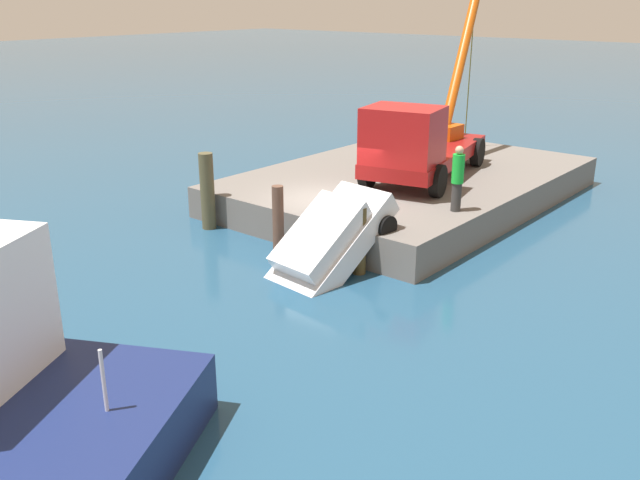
# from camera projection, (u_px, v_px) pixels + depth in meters

# --- Properties ---
(ground) EXTENTS (200.00, 200.00, 0.00)m
(ground) POSITION_uv_depth(u_px,v_px,m) (326.00, 231.00, 20.75)
(ground) COLOR navy
(dock) EXTENTS (12.63, 8.57, 1.01)m
(dock) POSITION_uv_depth(u_px,v_px,m) (409.00, 185.00, 23.86)
(dock) COLOR slate
(dock) RESTS_ON ground
(crane_truck) EXTENTS (8.68, 3.74, 5.70)m
(crane_truck) POSITION_uv_depth(u_px,v_px,m) (419.00, 142.00, 21.97)
(crane_truck) COLOR maroon
(crane_truck) RESTS_ON dock
(dock_worker) EXTENTS (0.34, 0.34, 1.86)m
(dock_worker) POSITION_uv_depth(u_px,v_px,m) (458.00, 178.00, 19.00)
(dock_worker) COLOR #313131
(dock_worker) RESTS_ON dock
(salvaged_car) EXTENTS (4.05, 2.30, 3.08)m
(salvaged_car) POSITION_uv_depth(u_px,v_px,m) (322.00, 251.00, 17.33)
(salvaged_car) COLOR silver
(salvaged_car) RESTS_ON ground
(piling_near) EXTENTS (0.43, 0.43, 2.35)m
(piling_near) POSITION_uv_depth(u_px,v_px,m) (207.00, 191.00, 20.64)
(piling_near) COLOR brown
(piling_near) RESTS_ON ground
(piling_mid) EXTENTS (0.32, 0.32, 1.92)m
(piling_mid) POSITION_uv_depth(u_px,v_px,m) (278.00, 220.00, 18.70)
(piling_mid) COLOR brown
(piling_mid) RESTS_ON ground
(piling_far) EXTENTS (0.34, 0.34, 1.78)m
(piling_far) POSITION_uv_depth(u_px,v_px,m) (360.00, 241.00, 17.30)
(piling_far) COLOR brown
(piling_far) RESTS_ON ground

